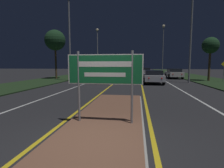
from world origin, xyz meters
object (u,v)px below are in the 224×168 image
highway_sign (105,72)px  car_receding_1 (174,73)px  streetlight_left_near (69,25)px  streetlight_left_far (97,46)px  streetlight_right_far (163,40)px  car_receding_2 (145,71)px  car_approaching_0 (105,75)px  car_receding_0 (153,76)px  car_approaching_1 (120,71)px  car_approaching_2 (122,70)px  warning_sign (224,69)px  streetlight_right_near (192,18)px

highway_sign → car_receding_1: size_ratio=0.48×
highway_sign → streetlight_left_near: size_ratio=0.24×
streetlight_left_far → streetlight_right_far: 16.18m
streetlight_left_far → car_receding_1: streetlight_left_far is taller
streetlight_right_far → car_receding_2: size_ratio=2.60×
streetlight_left_far → car_approaching_0: (3.88, -13.12, -4.59)m
highway_sign → car_receding_1: bearing=73.5°
highway_sign → car_receding_2: highway_sign is taller
highway_sign → streetlight_left_near: streetlight_left_near is taller
car_receding_0 → car_approaching_1: (-4.92, 16.14, 0.07)m
car_approaching_2 → warning_sign: (12.91, -22.73, 0.63)m
streetlight_right_far → highway_sign: bearing=-100.3°
warning_sign → car_approaching_0: bearing=-172.9°
highway_sign → car_approaching_0: highway_sign is taller
car_approaching_0 → highway_sign: bearing=-79.6°
streetlight_right_near → streetlight_right_far: bearing=89.2°
streetlight_right_far → car_receding_0: streetlight_right_far is taller
streetlight_right_near → car_approaching_2: bearing=110.8°
streetlight_right_near → car_receding_1: bearing=92.2°
streetlight_left_near → warning_sign: bearing=4.4°
warning_sign → streetlight_left_near: bearing=-175.6°
streetlight_left_near → streetlight_left_far: (0.21, 12.82, -0.89)m
streetlight_right_near → car_receding_1: (-0.25, 6.48, -5.79)m
warning_sign → streetlight_right_near: bearing=-163.1°
highway_sign → car_receding_2: bearing=85.1°
highway_sign → streetlight_left_far: (-6.38, 26.65, 3.73)m
streetlight_left_far → car_approaching_1: (4.02, 2.58, -4.57)m
car_approaching_0 → streetlight_left_near: bearing=175.9°
streetlight_right_near → car_approaching_0: 10.50m
streetlight_left_far → car_receding_0: bearing=-56.6°
car_approaching_0 → car_approaching_2: bearing=90.7°
car_approaching_0 → warning_sign: (12.61, 1.57, 0.62)m
streetlight_left_near → car_approaching_0: bearing=-4.1°
highway_sign → warning_sign: highway_sign is taller
streetlight_left_far → car_approaching_2: size_ratio=1.82×
streetlight_right_near → streetlight_right_far: streetlight_right_far is taller
car_approaching_1 → warning_sign: bearing=-48.6°
highway_sign → car_approaching_1: (-2.36, 29.24, -0.85)m
streetlight_left_near → streetlight_right_near: 12.87m
car_receding_2 → highway_sign: bearing=-94.9°
car_receding_0 → streetlight_left_near: bearing=175.4°
car_receding_0 → car_receding_1: car_receding_1 is taller
highway_sign → car_receding_1: 21.31m
car_approaching_1 → car_receding_1: bearing=-46.4°
car_receding_1 → car_approaching_0: 10.96m
streetlight_left_near → car_approaching_1: (4.23, 15.41, -5.46)m
streetlight_left_far → streetlight_right_near: 17.98m
streetlight_right_near → streetlight_left_far: bearing=134.9°
streetlight_right_far → warning_sign: (3.54, -21.01, -6.08)m
streetlight_right_far → streetlight_right_near: bearing=-90.8°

